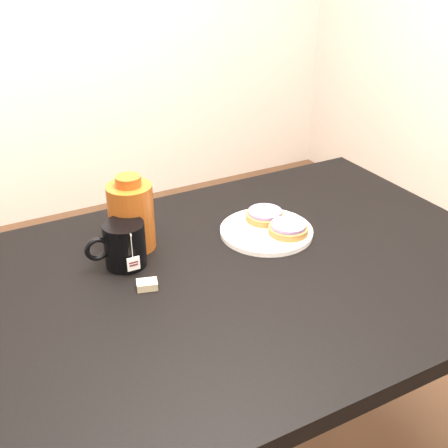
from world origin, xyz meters
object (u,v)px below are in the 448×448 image
object	(u,v)px
mug	(124,244)
bagel_front	(288,229)
bagel_back	(265,215)
table	(226,303)
plate	(266,230)
teabag_pouch	(147,285)
bagel_package	(131,215)

from	to	relation	value
mug	bagel_front	bearing A→B (deg)	-9.82
bagel_back	mug	size ratio (longest dim) A/B	0.73
table	bagel_front	distance (m)	0.26
plate	teabag_pouch	distance (m)	0.37
teabag_pouch	bagel_back	bearing A→B (deg)	18.74
mug	teabag_pouch	world-z (taller)	mug
table	bagel_front	size ratio (longest dim) A/B	10.78
bagel_front	bagel_package	bearing A→B (deg)	158.18
bagel_front	teabag_pouch	xyz separation A→B (m)	(-0.40, -0.04, -0.02)
bagel_front	bagel_package	world-z (taller)	bagel_package
bagel_back	teabag_pouch	size ratio (longest dim) A/B	2.34
plate	bagel_back	world-z (taller)	bagel_back
mug	table	bearing A→B (deg)	-37.11
table	bagel_front	xyz separation A→B (m)	(0.22, 0.07, 0.11)
mug	teabag_pouch	distance (m)	0.13
bagel_back	mug	xyz separation A→B (m)	(-0.40, -0.02, 0.03)
bagel_front	bagel_package	size ratio (longest dim) A/B	0.68
plate	teabag_pouch	xyz separation A→B (m)	(-0.36, -0.08, 0.00)
bagel_back	mug	bearing A→B (deg)	-177.72
table	bagel_package	bearing A→B (deg)	123.46
plate	bagel_front	world-z (taller)	bagel_front
bagel_front	plate	bearing A→B (deg)	130.28
table	mug	distance (m)	0.28
table	plate	xyz separation A→B (m)	(0.18, 0.12, 0.09)
bagel_back	teabag_pouch	bearing A→B (deg)	-161.26
table	bagel_package	distance (m)	0.31
bagel_back	bagel_package	xyz separation A→B (m)	(-0.35, 0.05, 0.06)
table	bagel_front	world-z (taller)	bagel_front
table	bagel_package	world-z (taller)	bagel_package
plate	mug	distance (m)	0.38
teabag_pouch	bagel_front	bearing A→B (deg)	5.82
mug	bagel_package	xyz separation A→B (m)	(0.05, 0.07, 0.03)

